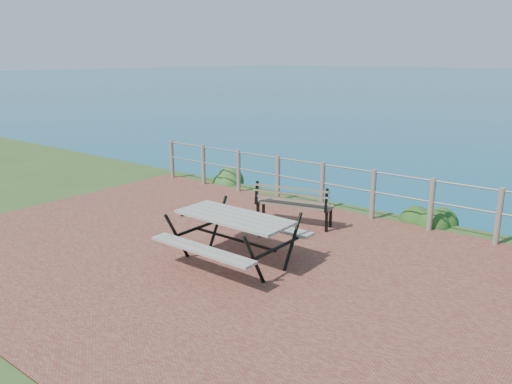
% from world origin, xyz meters
% --- Properties ---
extents(ground, '(10.00, 7.00, 0.12)m').
position_xyz_m(ground, '(0.00, 0.00, 0.00)').
color(ground, brown).
rests_on(ground, ground).
extents(safety_railing, '(9.40, 0.10, 1.00)m').
position_xyz_m(safety_railing, '(0.00, 3.35, 0.57)').
color(safety_railing, '#6B5B4C').
rests_on(safety_railing, ground).
extents(picnic_table, '(1.85, 1.60, 0.78)m').
position_xyz_m(picnic_table, '(0.44, -0.04, 0.50)').
color(picnic_table, gray).
rests_on(picnic_table, ground).
extents(park_bench, '(1.53, 0.72, 0.84)m').
position_xyz_m(park_bench, '(0.13, 2.08, 0.55)').
color(park_bench, brown).
rests_on(park_bench, ground).
extents(shrub_lip_west, '(0.75, 0.75, 0.48)m').
position_xyz_m(shrub_lip_west, '(-3.04, 3.84, 0.00)').
color(shrub_lip_west, '#315B22').
rests_on(shrub_lip_west, ground).
extents(shrub_lip_east, '(0.69, 0.69, 0.40)m').
position_xyz_m(shrub_lip_east, '(2.10, 3.91, 0.00)').
color(shrub_lip_east, '#234615').
rests_on(shrub_lip_east, ground).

